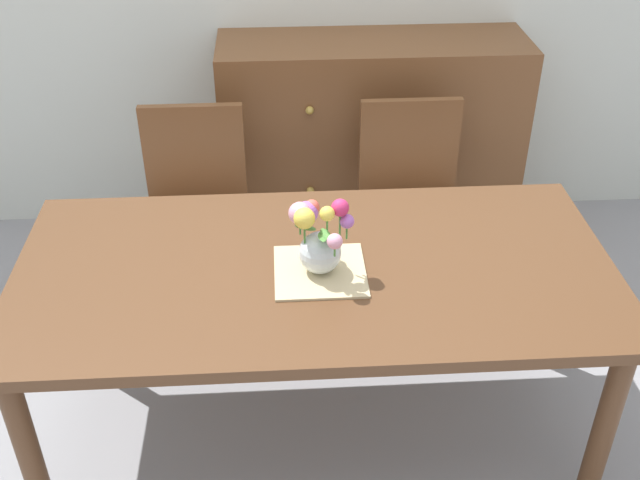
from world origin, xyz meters
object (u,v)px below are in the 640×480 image
(dining_table, at_px, (315,286))
(chair_left, at_px, (196,201))
(flower_vase, at_px, (318,238))
(chair_right, at_px, (411,194))
(dresser, at_px, (370,143))

(dining_table, bearing_deg, chair_left, 119.21)
(chair_left, distance_m, flower_vase, 1.01)
(dining_table, relative_size, chair_right, 2.10)
(flower_vase, bearing_deg, chair_left, 118.79)
(chair_right, height_order, flower_vase, flower_vase)
(chair_left, distance_m, dresser, 0.95)
(chair_left, xyz_separation_m, dresser, (0.79, 0.53, -0.02))
(chair_left, xyz_separation_m, flower_vase, (0.46, -0.83, 0.35))
(chair_left, relative_size, flower_vase, 3.62)
(flower_vase, bearing_deg, dresser, 76.19)
(dresser, bearing_deg, dining_table, -104.36)
(dining_table, xyz_separation_m, chair_left, (-0.45, 0.80, -0.14))
(chair_left, bearing_deg, chair_right, -180.00)
(dining_table, bearing_deg, dresser, 75.64)
(chair_left, relative_size, dresser, 0.64)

